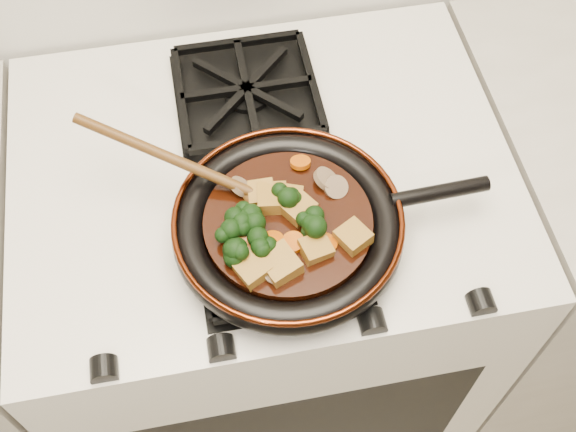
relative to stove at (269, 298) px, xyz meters
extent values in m
cube|color=beige|center=(0.00, 0.00, 0.00)|extent=(0.76, 0.60, 0.90)
cylinder|color=black|center=(0.01, -0.14, 0.48)|extent=(0.29, 0.29, 0.01)
torus|color=black|center=(0.01, -0.14, 0.49)|extent=(0.32, 0.32, 0.04)
torus|color=#4F1D0B|center=(0.01, -0.14, 0.51)|extent=(0.31, 0.31, 0.01)
cylinder|color=black|center=(0.23, -0.13, 0.51)|extent=(0.14, 0.03, 0.02)
cylinder|color=black|center=(0.01, -0.14, 0.50)|extent=(0.23, 0.23, 0.02)
cube|color=olive|center=(0.03, -0.12, 0.52)|extent=(0.06, 0.06, 0.02)
cube|color=olive|center=(0.09, -0.18, 0.52)|extent=(0.05, 0.05, 0.02)
cube|color=olive|center=(0.02, -0.11, 0.52)|extent=(0.05, 0.05, 0.02)
cube|color=olive|center=(-0.04, -0.21, 0.52)|extent=(0.05, 0.05, 0.03)
cube|color=olive|center=(0.00, -0.10, 0.52)|extent=(0.05, 0.05, 0.03)
cube|color=olive|center=(-0.01, -0.09, 0.52)|extent=(0.04, 0.04, 0.03)
cube|color=olive|center=(-0.01, -0.21, 0.52)|extent=(0.06, 0.06, 0.03)
cube|color=olive|center=(0.04, -0.19, 0.52)|extent=(0.05, 0.04, 0.02)
cylinder|color=#AA4604|center=(0.04, -0.12, 0.51)|extent=(0.03, 0.03, 0.01)
cylinder|color=#AA4604|center=(-0.01, -0.16, 0.51)|extent=(0.03, 0.03, 0.02)
cylinder|color=#AA4604|center=(-0.05, -0.17, 0.51)|extent=(0.03, 0.03, 0.02)
cylinder|color=#AA4604|center=(0.05, -0.05, 0.51)|extent=(0.03, 0.03, 0.02)
cylinder|color=#AA4604|center=(0.01, -0.17, 0.51)|extent=(0.03, 0.03, 0.01)
cylinder|color=#AA4604|center=(0.06, -0.18, 0.51)|extent=(0.03, 0.03, 0.02)
cylinder|color=brown|center=(0.08, -0.08, 0.52)|extent=(0.04, 0.04, 0.03)
cylinder|color=brown|center=(0.09, -0.10, 0.52)|extent=(0.04, 0.04, 0.02)
cylinder|color=brown|center=(-0.02, -0.21, 0.52)|extent=(0.04, 0.04, 0.02)
cylinder|color=brown|center=(-0.04, -0.08, 0.52)|extent=(0.04, 0.04, 0.03)
ellipsoid|color=#4A2D0F|center=(-0.01, -0.10, 0.51)|extent=(0.07, 0.06, 0.02)
cylinder|color=#4A2D0F|center=(-0.13, -0.03, 0.55)|extent=(0.02, 0.02, 0.27)
camera|label=1|loc=(-0.08, -0.64, 1.33)|focal=45.00mm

